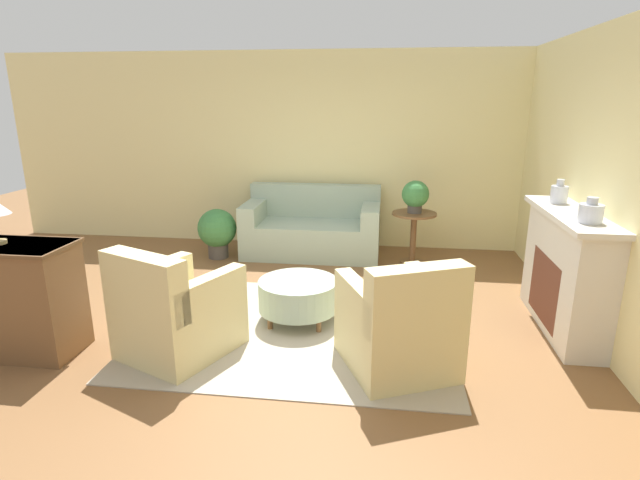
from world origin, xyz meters
TOP-DOWN VIEW (x-y plane):
  - ground_plane at (0.00, 0.00)m, footprint 16.00×16.00m
  - wall_back at (0.00, 3.02)m, footprint 9.92×0.12m
  - wall_right at (2.75, 0.00)m, footprint 0.12×9.38m
  - rug at (0.00, 0.00)m, footprint 2.91×2.33m
  - couch at (-0.22, 2.46)m, footprint 1.89×0.93m
  - armchair_left at (-0.95, -0.59)m, footprint 1.07×1.12m
  - armchair_right at (0.95, -0.59)m, footprint 1.07×1.12m
  - ottoman_table at (-0.02, 0.21)m, footprint 0.79×0.79m
  - side_table at (1.18, 2.20)m, footprint 0.58×0.58m
  - fireplace at (2.50, 0.39)m, footprint 0.44×1.57m
  - dresser at (-2.38, -0.72)m, footprint 1.19×0.56m
  - vase_mantel_near at (2.49, 0.80)m, footprint 0.16×0.16m
  - vase_mantel_far at (2.49, -0.01)m, footprint 0.19×0.19m
  - potted_plant_on_side_table at (1.18, 2.20)m, footprint 0.35×0.35m
  - potted_plant_floor at (-1.49, 2.10)m, footprint 0.53×0.53m

SIDE VIEW (x-z plane):
  - ground_plane at x=0.00m, z-range 0.00..0.00m
  - rug at x=0.00m, z-range 0.00..0.01m
  - ottoman_table at x=-0.02m, z-range 0.07..0.48m
  - couch at x=-0.22m, z-range -0.13..0.82m
  - armchair_left at x=-0.95m, z-range -0.11..0.85m
  - armchair_right at x=0.95m, z-range -0.11..0.85m
  - potted_plant_floor at x=-1.49m, z-range 0.05..0.73m
  - side_table at x=1.18m, z-range 0.13..0.83m
  - dresser at x=-2.38m, z-range 0.02..1.00m
  - fireplace at x=2.50m, z-range 0.03..1.18m
  - potted_plant_on_side_table at x=1.18m, z-range 0.72..1.14m
  - vase_mantel_far at x=2.49m, z-range 1.13..1.34m
  - vase_mantel_near at x=2.49m, z-range 1.13..1.36m
  - wall_back at x=0.00m, z-range 0.00..2.80m
  - wall_right at x=2.75m, z-range 0.00..2.80m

